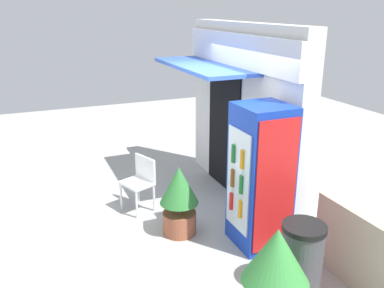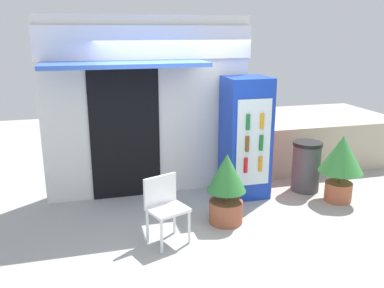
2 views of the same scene
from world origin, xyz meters
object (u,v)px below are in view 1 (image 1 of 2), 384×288
plastic_chair (141,179)px  drink_cooler (260,177)px  potted_plant_curbside (276,265)px  potted_plant_near_shop (179,197)px  trash_bin (301,258)px

plastic_chair → drink_cooler: bearing=37.0°
potted_plant_curbside → drink_cooler: bearing=154.5°
drink_cooler → potted_plant_near_shop: bearing=-125.6°
potted_plant_near_shop → potted_plant_curbside: (2.00, 0.26, 0.11)m
drink_cooler → trash_bin: (1.07, -0.10, -0.55)m
drink_cooler → potted_plant_curbside: bearing=-25.5°
plastic_chair → trash_bin: plastic_chair is taller
drink_cooler → trash_bin: bearing=-5.3°
drink_cooler → trash_bin: 1.21m
potted_plant_near_shop → trash_bin: bearing=25.0°
potted_plant_near_shop → potted_plant_curbside: bearing=7.3°
potted_plant_near_shop → potted_plant_curbside: potted_plant_curbside is taller
drink_cooler → plastic_chair: drink_cooler is taller
plastic_chair → potted_plant_curbside: potted_plant_curbside is taller
plastic_chair → trash_bin: (2.66, 1.10, -0.09)m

